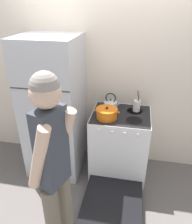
{
  "coord_description": "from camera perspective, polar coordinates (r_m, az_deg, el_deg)",
  "views": [
    {
      "loc": [
        0.45,
        -2.73,
        2.19
      ],
      "look_at": [
        0.01,
        -0.46,
        0.98
      ],
      "focal_mm": 35.0,
      "sensor_mm": 36.0,
      "label": 1
    }
  ],
  "objects": [
    {
      "name": "ground_plane",
      "position": [
        3.53,
        1.31,
        -10.79
      ],
      "size": [
        14.0,
        14.0,
        0.0
      ],
      "primitive_type": "plane",
      "color": "#5B5654"
    },
    {
      "name": "wall_back",
      "position": [
        2.94,
        1.68,
        9.46
      ],
      "size": [
        10.0,
        0.06,
        2.55
      ],
      "color": "beige",
      "rests_on": "ground_plane"
    },
    {
      "name": "refrigerator",
      "position": [
        2.88,
        -10.85,
        0.82
      ],
      "size": [
        0.7,
        0.73,
        1.83
      ],
      "color": "#B7BABF",
      "rests_on": "ground_plane"
    },
    {
      "name": "stove_range",
      "position": [
        2.95,
        6.05,
        -8.76
      ],
      "size": [
        0.73,
        1.35,
        0.9
      ],
      "color": "white",
      "rests_on": "ground_plane"
    },
    {
      "name": "dutch_oven_pot",
      "position": [
        2.62,
        2.84,
        -0.34
      ],
      "size": [
        0.3,
        0.26,
        0.15
      ],
      "color": "orange",
      "rests_on": "stove_range"
    },
    {
      "name": "tea_kettle",
      "position": [
        2.84,
        3.84,
        2.03
      ],
      "size": [
        0.22,
        0.17,
        0.22
      ],
      "color": "silver",
      "rests_on": "stove_range"
    },
    {
      "name": "utensil_jar",
      "position": [
        2.82,
        10.63,
        1.79
      ],
      "size": [
        0.09,
        0.09,
        0.28
      ],
      "color": "silver",
      "rests_on": "stove_range"
    },
    {
      "name": "person",
      "position": [
        1.77,
        -10.92,
        -14.16
      ],
      "size": [
        0.37,
        0.43,
        1.79
      ],
      "rotation": [
        0.0,
        0.0,
        1.24
      ],
      "color": "#6B6051",
      "rests_on": "ground_plane"
    }
  ]
}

